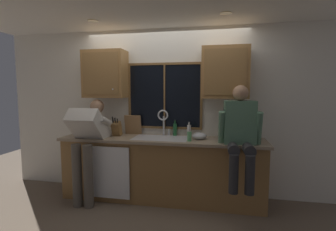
{
  "coord_description": "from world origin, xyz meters",
  "views": [
    {
      "loc": [
        0.79,
        -3.81,
        1.62
      ],
      "look_at": [
        0.1,
        -0.3,
        1.25
      ],
      "focal_mm": 26.74,
      "sensor_mm": 36.0,
      "label": 1
    }
  ],
  "objects_px": {
    "cutting_board": "(133,125)",
    "person_sitting_on_counter": "(240,131)",
    "bottle_tall_clear": "(189,130)",
    "person_standing": "(88,138)",
    "bottle_green_glass": "(175,129)",
    "mixing_bowl": "(199,136)",
    "soap_dispenser": "(189,136)",
    "knife_block": "(117,129)"
  },
  "relations": [
    {
      "from": "person_sitting_on_counter",
      "to": "mixing_bowl",
      "type": "relative_size",
      "value": 6.24
    },
    {
      "from": "cutting_board",
      "to": "bottle_green_glass",
      "type": "relative_size",
      "value": 1.27
    },
    {
      "from": "bottle_tall_clear",
      "to": "bottle_green_glass",
      "type": "bearing_deg",
      "value": 179.09
    },
    {
      "from": "soap_dispenser",
      "to": "bottle_tall_clear",
      "type": "xyz_separation_m",
      "value": [
        -0.05,
        0.37,
        0.02
      ]
    },
    {
      "from": "person_standing",
      "to": "mixing_bowl",
      "type": "xyz_separation_m",
      "value": [
        1.56,
        0.29,
        0.03
      ]
    },
    {
      "from": "person_sitting_on_counter",
      "to": "mixing_bowl",
      "type": "xyz_separation_m",
      "value": [
        -0.53,
        0.29,
        -0.14
      ]
    },
    {
      "from": "person_sitting_on_counter",
      "to": "soap_dispenser",
      "type": "distance_m",
      "value": 0.68
    },
    {
      "from": "mixing_bowl",
      "to": "person_standing",
      "type": "bearing_deg",
      "value": -169.46
    },
    {
      "from": "person_standing",
      "to": "cutting_board",
      "type": "xyz_separation_m",
      "value": [
        0.5,
        0.49,
        0.14
      ]
    },
    {
      "from": "soap_dispenser",
      "to": "bottle_tall_clear",
      "type": "distance_m",
      "value": 0.37
    },
    {
      "from": "cutting_board",
      "to": "bottle_tall_clear",
      "type": "height_order",
      "value": "cutting_board"
    },
    {
      "from": "mixing_bowl",
      "to": "soap_dispenser",
      "type": "xyz_separation_m",
      "value": [
        -0.13,
        -0.16,
        0.02
      ]
    },
    {
      "from": "person_standing",
      "to": "knife_block",
      "type": "relative_size",
      "value": 4.59
    },
    {
      "from": "soap_dispenser",
      "to": "person_sitting_on_counter",
      "type": "bearing_deg",
      "value": -10.7
    },
    {
      "from": "person_standing",
      "to": "bottle_tall_clear",
      "type": "distance_m",
      "value": 1.48
    },
    {
      "from": "cutting_board",
      "to": "person_sitting_on_counter",
      "type": "bearing_deg",
      "value": -17.07
    },
    {
      "from": "knife_block",
      "to": "bottle_tall_clear",
      "type": "distance_m",
      "value": 1.1
    },
    {
      "from": "person_sitting_on_counter",
      "to": "mixing_bowl",
      "type": "bearing_deg",
      "value": 151.73
    },
    {
      "from": "cutting_board",
      "to": "bottle_green_glass",
      "type": "bearing_deg",
      "value": 0.59
    },
    {
      "from": "person_standing",
      "to": "bottle_green_glass",
      "type": "relative_size",
      "value": 6.02
    },
    {
      "from": "bottle_green_glass",
      "to": "bottle_tall_clear",
      "type": "distance_m",
      "value": 0.22
    },
    {
      "from": "mixing_bowl",
      "to": "person_sitting_on_counter",
      "type": "bearing_deg",
      "value": -28.27
    },
    {
      "from": "bottle_green_glass",
      "to": "person_sitting_on_counter",
      "type": "bearing_deg",
      "value": -28.35
    },
    {
      "from": "person_standing",
      "to": "soap_dispenser",
      "type": "bearing_deg",
      "value": 5.16
    },
    {
      "from": "soap_dispenser",
      "to": "bottle_tall_clear",
      "type": "relative_size",
      "value": 0.81
    },
    {
      "from": "person_standing",
      "to": "soap_dispenser",
      "type": "height_order",
      "value": "person_standing"
    },
    {
      "from": "cutting_board",
      "to": "soap_dispenser",
      "type": "relative_size",
      "value": 1.69
    },
    {
      "from": "soap_dispenser",
      "to": "person_standing",
      "type": "bearing_deg",
      "value": -174.84
    },
    {
      "from": "bottle_green_glass",
      "to": "bottle_tall_clear",
      "type": "bearing_deg",
      "value": -0.91
    },
    {
      "from": "bottle_tall_clear",
      "to": "person_sitting_on_counter",
      "type": "bearing_deg",
      "value": -34.98
    },
    {
      "from": "cutting_board",
      "to": "mixing_bowl",
      "type": "height_order",
      "value": "cutting_board"
    },
    {
      "from": "person_standing",
      "to": "bottle_green_glass",
      "type": "height_order",
      "value": "person_standing"
    },
    {
      "from": "person_standing",
      "to": "cutting_board",
      "type": "height_order",
      "value": "person_standing"
    },
    {
      "from": "knife_block",
      "to": "mixing_bowl",
      "type": "height_order",
      "value": "knife_block"
    },
    {
      "from": "person_sitting_on_counter",
      "to": "bottle_green_glass",
      "type": "xyz_separation_m",
      "value": [
        -0.92,
        0.5,
        -0.08
      ]
    },
    {
      "from": "soap_dispenser",
      "to": "mixing_bowl",
      "type": "bearing_deg",
      "value": 51.8
    },
    {
      "from": "knife_block",
      "to": "mixing_bowl",
      "type": "xyz_separation_m",
      "value": [
        1.26,
        -0.02,
        -0.06
      ]
    },
    {
      "from": "person_sitting_on_counter",
      "to": "soap_dispenser",
      "type": "xyz_separation_m",
      "value": [
        -0.66,
        0.12,
        -0.11
      ]
    },
    {
      "from": "person_sitting_on_counter",
      "to": "cutting_board",
      "type": "xyz_separation_m",
      "value": [
        -1.59,
        0.49,
        -0.03
      ]
    },
    {
      "from": "person_sitting_on_counter",
      "to": "knife_block",
      "type": "distance_m",
      "value": 1.81
    },
    {
      "from": "soap_dispenser",
      "to": "bottle_green_glass",
      "type": "xyz_separation_m",
      "value": [
        -0.26,
        0.37,
        0.03
      ]
    },
    {
      "from": "knife_block",
      "to": "soap_dispenser",
      "type": "relative_size",
      "value": 1.75
    }
  ]
}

